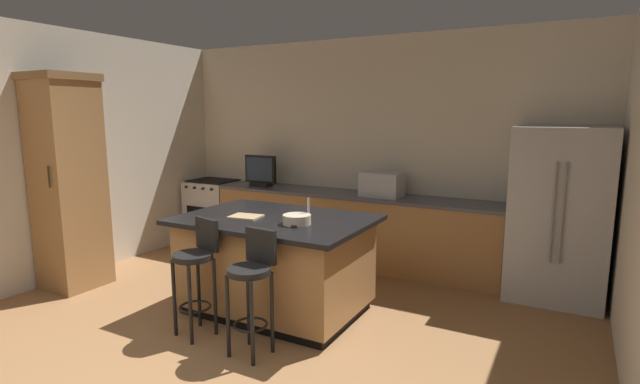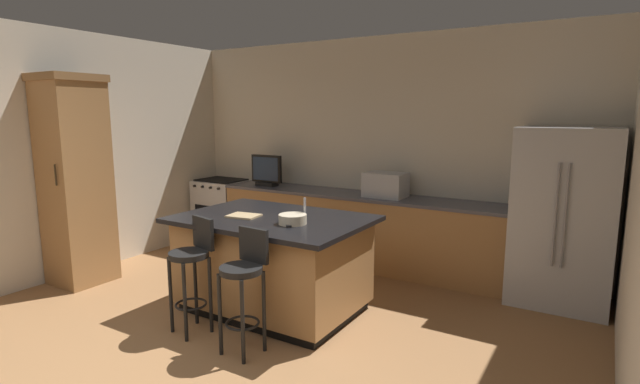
# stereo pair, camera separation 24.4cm
# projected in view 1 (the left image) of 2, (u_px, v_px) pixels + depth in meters

# --- Properties ---
(wall_back) EXTENTS (6.03, 0.12, 2.84)m
(wall_back) POSITION_uv_depth(u_px,v_px,m) (371.00, 150.00, 6.19)
(wall_back) COLOR beige
(wall_back) RESTS_ON ground_plane
(wall_left) EXTENTS (0.12, 4.44, 2.84)m
(wall_left) POSITION_uv_depth(u_px,v_px,m) (91.00, 153.00, 5.76)
(wall_left) COLOR beige
(wall_left) RESTS_ON ground_plane
(counter_back) EXTENTS (3.76, 0.62, 0.90)m
(counter_back) POSITION_uv_depth(u_px,v_px,m) (351.00, 228.00, 6.07)
(counter_back) COLOR #9E7042
(counter_back) RESTS_ON ground_plane
(kitchen_island) EXTENTS (1.80, 1.25, 0.93)m
(kitchen_island) POSITION_uv_depth(u_px,v_px,m) (276.00, 263.00, 4.59)
(kitchen_island) COLOR black
(kitchen_island) RESTS_ON ground_plane
(refrigerator) EXTENTS (0.92, 0.77, 1.77)m
(refrigerator) POSITION_uv_depth(u_px,v_px,m) (559.00, 215.00, 4.84)
(refrigerator) COLOR #B7BABF
(refrigerator) RESTS_ON ground_plane
(range_oven) EXTENTS (0.71, 0.63, 0.92)m
(range_oven) POSITION_uv_depth(u_px,v_px,m) (214.00, 211.00, 7.12)
(range_oven) COLOR #B7BABF
(range_oven) RESTS_ON ground_plane
(cabinet_tower) EXTENTS (0.60, 0.63, 2.32)m
(cabinet_tower) POSITION_uv_depth(u_px,v_px,m) (68.00, 179.00, 5.14)
(cabinet_tower) COLOR #9E7042
(cabinet_tower) RESTS_ON ground_plane
(microwave) EXTENTS (0.48, 0.36, 0.29)m
(microwave) POSITION_uv_depth(u_px,v_px,m) (382.00, 184.00, 5.78)
(microwave) COLOR #B7BABF
(microwave) RESTS_ON counter_back
(tv_monitor) EXTENTS (0.48, 0.16, 0.43)m
(tv_monitor) POSITION_uv_depth(u_px,v_px,m) (260.00, 172.00, 6.55)
(tv_monitor) COLOR black
(tv_monitor) RESTS_ON counter_back
(sink_faucet_back) EXTENTS (0.02, 0.02, 0.24)m
(sink_faucet_back) POSITION_uv_depth(u_px,v_px,m) (366.00, 184.00, 5.99)
(sink_faucet_back) COLOR #B2B2B7
(sink_faucet_back) RESTS_ON counter_back
(sink_faucet_island) EXTENTS (0.02, 0.02, 0.22)m
(sink_faucet_island) POSITION_uv_depth(u_px,v_px,m) (309.00, 210.00, 4.32)
(sink_faucet_island) COLOR #B2B2B7
(sink_faucet_island) RESTS_ON kitchen_island
(bar_stool_left) EXTENTS (0.35, 0.37, 1.01)m
(bar_stool_left) POSITION_uv_depth(u_px,v_px,m) (197.00, 266.00, 4.07)
(bar_stool_left) COLOR black
(bar_stool_left) RESTS_ON ground_plane
(bar_stool_right) EXTENTS (0.34, 0.35, 1.00)m
(bar_stool_right) POSITION_uv_depth(u_px,v_px,m) (252.00, 281.00, 3.74)
(bar_stool_right) COLOR black
(bar_stool_right) RESTS_ON ground_plane
(fruit_bowl) EXTENTS (0.25, 0.25, 0.09)m
(fruit_bowl) POSITION_uv_depth(u_px,v_px,m) (297.00, 219.00, 4.24)
(fruit_bowl) COLOR beige
(fruit_bowl) RESTS_ON kitchen_island
(tv_remote) EXTENTS (0.15, 0.16, 0.02)m
(tv_remote) POSITION_uv_depth(u_px,v_px,m) (293.00, 225.00, 4.17)
(tv_remote) COLOR black
(tv_remote) RESTS_ON kitchen_island
(cutting_board) EXTENTS (0.31, 0.26, 0.02)m
(cutting_board) POSITION_uv_depth(u_px,v_px,m) (246.00, 217.00, 4.51)
(cutting_board) COLOR tan
(cutting_board) RESTS_ON kitchen_island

